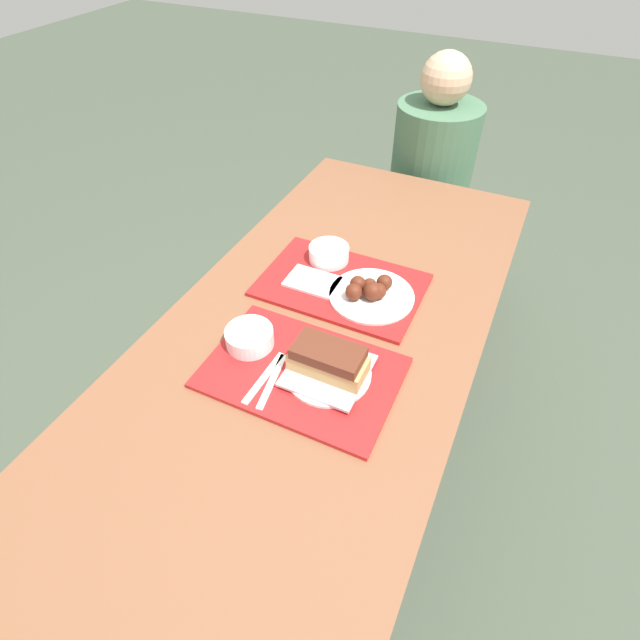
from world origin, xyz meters
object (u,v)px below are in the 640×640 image
at_px(tray_far, 341,285).
at_px(bowl_coleslaw_far, 329,253).
at_px(wings_plate_far, 370,291).
at_px(tray_near, 302,372).
at_px(bowl_coleslaw_near, 249,337).
at_px(brisket_sandwich_plate, 328,364).
at_px(person_seated_across, 433,158).

height_order(tray_far, bowl_coleslaw_far, bowl_coleslaw_far).
height_order(tray_far, wings_plate_far, wings_plate_far).
bearing_deg(tray_far, wings_plate_far, -12.02).
bearing_deg(wings_plate_far, tray_near, -98.63).
xyz_separation_m(tray_near, bowl_coleslaw_far, (-0.13, 0.43, 0.03)).
relative_size(bowl_coleslaw_near, brisket_sandwich_plate, 0.59).
bearing_deg(bowl_coleslaw_near, wings_plate_far, 55.32).
distance_m(tray_near, brisket_sandwich_plate, 0.08).
relative_size(tray_near, brisket_sandwich_plate, 2.22).
xyz_separation_m(bowl_coleslaw_near, wings_plate_far, (0.21, 0.30, -0.01)).
relative_size(brisket_sandwich_plate, wings_plate_far, 0.87).
height_order(tray_near, bowl_coleslaw_far, bowl_coleslaw_far).
bearing_deg(brisket_sandwich_plate, tray_near, -163.09).
height_order(tray_far, bowl_coleslaw_near, bowl_coleslaw_near).
bearing_deg(bowl_coleslaw_far, tray_far, -47.81).
bearing_deg(tray_far, bowl_coleslaw_near, -109.23).
bearing_deg(bowl_coleslaw_near, bowl_coleslaw_far, 85.54).
xyz_separation_m(brisket_sandwich_plate, bowl_coleslaw_far, (-0.19, 0.41, -0.01)).
bearing_deg(wings_plate_far, brisket_sandwich_plate, -87.75).
relative_size(tray_far, wings_plate_far, 1.92).
height_order(tray_far, person_seated_across, person_seated_across).
relative_size(tray_near, bowl_coleslaw_near, 3.79).
distance_m(tray_far, brisket_sandwich_plate, 0.34).
height_order(brisket_sandwich_plate, person_seated_across, person_seated_across).
bearing_deg(wings_plate_far, person_seated_across, 95.42).
height_order(tray_far, brisket_sandwich_plate, brisket_sandwich_plate).
relative_size(tray_near, wings_plate_far, 1.92).
bearing_deg(tray_far, brisket_sandwich_plate, -71.72).
height_order(wings_plate_far, person_seated_across, person_seated_across).
bearing_deg(person_seated_across, brisket_sandwich_plate, -85.34).
distance_m(brisket_sandwich_plate, person_seated_across, 1.28).
height_order(tray_near, tray_far, same).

